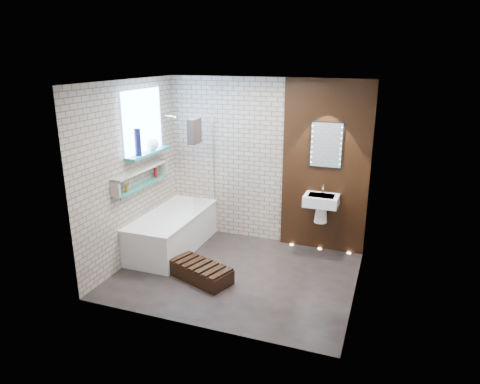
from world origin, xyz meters
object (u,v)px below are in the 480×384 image
at_px(washbasin, 321,204).
at_px(walnut_step, 200,272).
at_px(led_mirror, 326,145).
at_px(bath_screen, 204,165).
at_px(bathtub, 173,231).

distance_m(washbasin, walnut_step, 2.05).
distance_m(washbasin, led_mirror, 0.88).
bearing_deg(bath_screen, bathtub, -128.90).
bearing_deg(washbasin, walnut_step, -134.50).
relative_size(bath_screen, washbasin, 2.41).
relative_size(bathtub, led_mirror, 2.49).
bearing_deg(bathtub, bath_screen, 51.10).
distance_m(bathtub, led_mirror, 2.68).
relative_size(washbasin, led_mirror, 0.83).
bearing_deg(bathtub, walnut_step, -42.63).
bearing_deg(walnut_step, bath_screen, 111.27).
distance_m(bathtub, walnut_step, 1.13).
relative_size(bathtub, walnut_step, 1.97).
bearing_deg(bathtub, led_mirror, 19.78).
xyz_separation_m(bath_screen, led_mirror, (1.82, 0.34, 0.37)).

